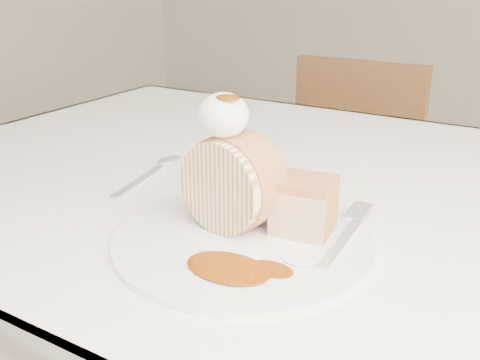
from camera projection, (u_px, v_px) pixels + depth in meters
The scene contains 10 objects.
table at pixel (320, 240), 0.81m from camera, with size 1.40×0.90×0.75m.
chair_far at pixel (363, 167), 1.70m from camera, with size 0.39×0.39×0.81m.
plate at pixel (243, 239), 0.62m from camera, with size 0.30×0.30×0.01m, color white.
roulade_slice at pixel (232, 183), 0.62m from camera, with size 0.11×0.11×0.06m, color beige.
cake_chunk at pixel (304, 209), 0.62m from camera, with size 0.07×0.06×0.06m, color #BB7946.
whipped_cream at pixel (223, 115), 0.59m from camera, with size 0.06×0.06×0.05m, color white.
caramel_drizzle at pixel (228, 92), 0.57m from camera, with size 0.03×0.02×0.01m, color #682A04.
caramel_pool at pixel (228, 268), 0.55m from camera, with size 0.09×0.06×0.00m, color #682A04, non-canonical shape.
fork at pixel (341, 243), 0.60m from camera, with size 0.02×0.18×0.00m, color silver.
spoon at pixel (140, 181), 0.79m from camera, with size 0.03×0.18×0.00m, color silver.
Camera 1 is at (0.26, -0.49, 1.04)m, focal length 40.00 mm.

